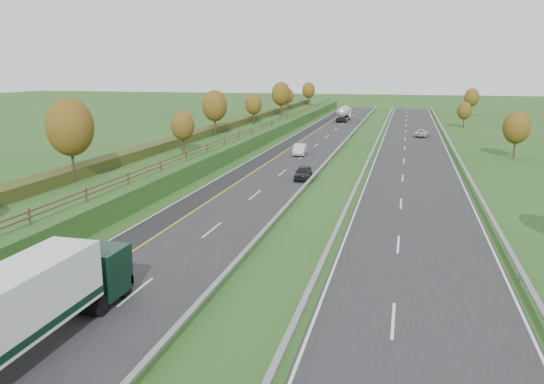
% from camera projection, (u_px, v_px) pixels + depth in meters
% --- Properties ---
extents(ground, '(400.00, 400.00, 0.00)m').
position_uv_depth(ground, '(347.00, 164.00, 69.41)').
color(ground, '#244D1B').
rests_on(ground, ground).
extents(near_carriageway, '(10.50, 200.00, 0.04)m').
position_uv_depth(near_carriageway, '(295.00, 156.00, 76.04)').
color(near_carriageway, black).
rests_on(near_carriageway, ground).
extents(far_carriageway, '(10.50, 200.00, 0.04)m').
position_uv_depth(far_carriageway, '(413.00, 160.00, 72.09)').
color(far_carriageway, black).
rests_on(far_carriageway, ground).
extents(hard_shoulder, '(3.00, 200.00, 0.04)m').
position_uv_depth(hard_shoulder, '(269.00, 154.00, 76.94)').
color(hard_shoulder, black).
rests_on(hard_shoulder, ground).
extents(lane_markings, '(26.75, 200.00, 0.01)m').
position_uv_depth(lane_markings, '(339.00, 157.00, 74.39)').
color(lane_markings, silver).
rests_on(lane_markings, near_carriageway).
extents(embankment_left, '(12.00, 200.00, 2.00)m').
position_uv_depth(embankment_left, '(209.00, 146.00, 78.93)').
color(embankment_left, '#244D1B').
rests_on(embankment_left, ground).
extents(hedge_left, '(2.20, 180.00, 1.10)m').
position_uv_depth(hedge_left, '(197.00, 135.00, 79.06)').
color(hedge_left, '#2F3A17').
rests_on(hedge_left, embankment_left).
extents(fence_left, '(0.12, 189.06, 1.20)m').
position_uv_depth(fence_left, '(237.00, 135.00, 77.08)').
color(fence_left, '#422B19').
rests_on(fence_left, embankment_left).
extents(median_barrier_near, '(0.32, 200.00, 0.71)m').
position_uv_depth(median_barrier_near, '(334.00, 153.00, 74.54)').
color(median_barrier_near, gray).
rests_on(median_barrier_near, ground).
extents(median_barrier_far, '(0.32, 200.00, 0.71)m').
position_uv_depth(median_barrier_far, '(371.00, 154.00, 73.32)').
color(median_barrier_far, gray).
rests_on(median_barrier_far, ground).
extents(outer_barrier_far, '(0.32, 200.00, 0.71)m').
position_uv_depth(outer_barrier_far, '(458.00, 158.00, 70.56)').
color(outer_barrier_far, gray).
rests_on(outer_barrier_far, ground).
extents(trees_left, '(6.64, 164.30, 7.66)m').
position_uv_depth(trees_left, '(202.00, 111.00, 74.45)').
color(trees_left, '#2D2116').
rests_on(trees_left, embankment_left).
extents(trees_far, '(8.45, 118.60, 7.12)m').
position_uv_depth(trees_far, '(490.00, 114.00, 95.52)').
color(trees_far, '#2D2116').
rests_on(trees_far, ground).
extents(road_tanker, '(2.40, 11.22, 3.46)m').
position_uv_depth(road_tanker, '(344.00, 113.00, 126.64)').
color(road_tanker, silver).
rests_on(road_tanker, near_carriageway).
extents(car_dark_near, '(2.06, 4.51, 1.50)m').
position_uv_depth(car_dark_near, '(303.00, 173.00, 59.43)').
color(car_dark_near, black).
rests_on(car_dark_near, near_carriageway).
extents(car_silver_mid, '(2.03, 4.88, 1.57)m').
position_uv_depth(car_silver_mid, '(300.00, 149.00, 76.47)').
color(car_silver_mid, silver).
rests_on(car_silver_mid, near_carriageway).
extents(car_small_far, '(2.79, 5.61, 1.57)m').
position_uv_depth(car_small_far, '(345.00, 110.00, 149.14)').
color(car_small_far, '#121C38').
rests_on(car_small_far, near_carriageway).
extents(car_oncoming, '(2.81, 5.05, 1.33)m').
position_uv_depth(car_oncoming, '(422.00, 133.00, 97.08)').
color(car_oncoming, silver).
rests_on(car_oncoming, far_carriageway).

